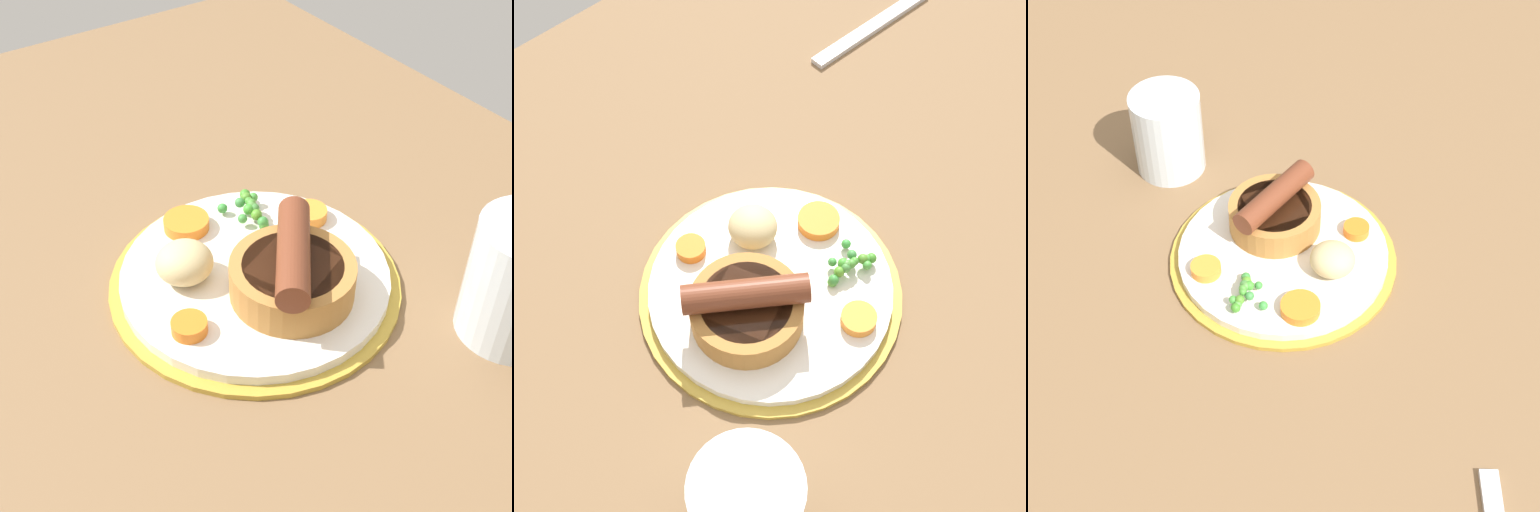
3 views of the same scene
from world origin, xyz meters
The scene contains 8 objects.
dining_table centered at (0.00, 0.00, 1.50)cm, with size 110.00×80.00×3.00cm, color brown.
dinner_plate centered at (-2.62, 3.09, 3.57)cm, with size 23.25×23.25×1.40cm.
sausage_pudding centered at (1.02, 3.99, 6.44)cm, with size 9.64×9.56×5.45cm.
pea_pile centered at (-8.71, 6.68, 5.36)cm, with size 5.01×3.76×1.70cm.
potato_chunk_0 centered at (-5.13, -1.79, 5.97)cm, with size 4.42×4.53×3.14cm, color #CCB77F.
carrot_slice_0 centered at (-5.51, 10.75, 4.91)cm, with size 3.04×3.04×1.01cm, color orange.
carrot_slice_2 centered at (0.50, -4.45, 4.91)cm, with size 2.68×2.68×1.02cm, color orange.
carrot_slice_6 centered at (-10.40, 1.40, 4.91)cm, with size 3.86×3.86×1.01cm, color orange.
Camera 1 is at (31.66, -20.48, 42.48)cm, focal length 50.00 mm.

